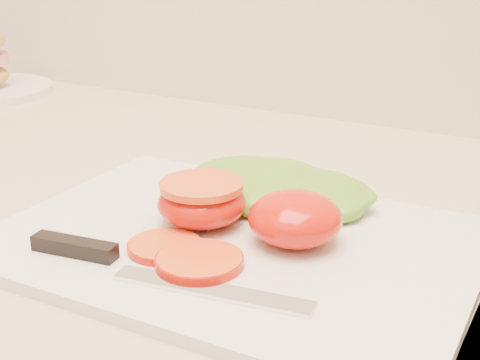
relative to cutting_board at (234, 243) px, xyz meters
The scene contains 8 objects.
cutting_board is the anchor object (origin of this frame).
tomato_half_dome 0.05m from the cutting_board, 17.87° to the left, with size 0.07×0.07×0.04m, color red.
tomato_half_cut 0.04m from the cutting_board, 164.98° to the left, with size 0.07×0.07×0.04m.
tomato_slice_0 0.05m from the cutting_board, 87.81° to the right, with size 0.06×0.06×0.01m, color orange.
tomato_slice_1 0.06m from the cutting_board, 126.91° to the right, with size 0.06×0.06×0.01m, color orange.
lettuce_leaf_0 0.08m from the cutting_board, 102.23° to the left, with size 0.15×0.10×0.03m, color #6BA12A.
lettuce_leaf_1 0.09m from the cutting_board, 70.36° to the left, with size 0.11×0.08×0.02m, color #6BA12A.
knife 0.09m from the cutting_board, 116.80° to the right, with size 0.23×0.04×0.01m.
Camera 1 is at (0.22, 1.18, 1.17)m, focal length 50.00 mm.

